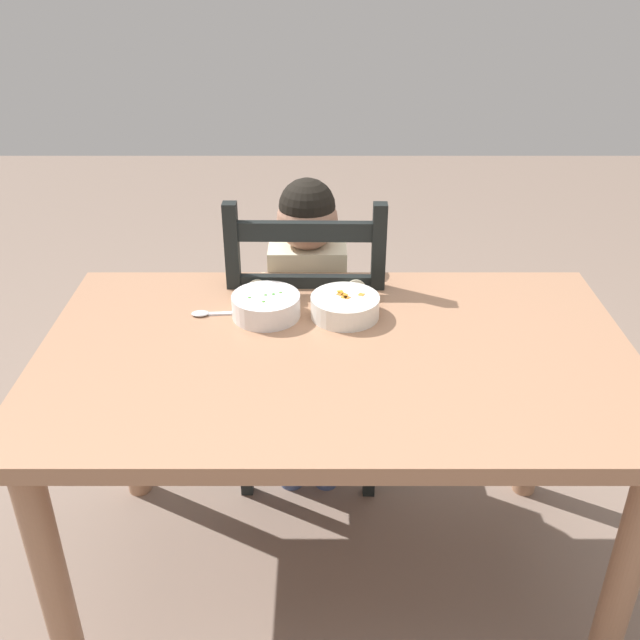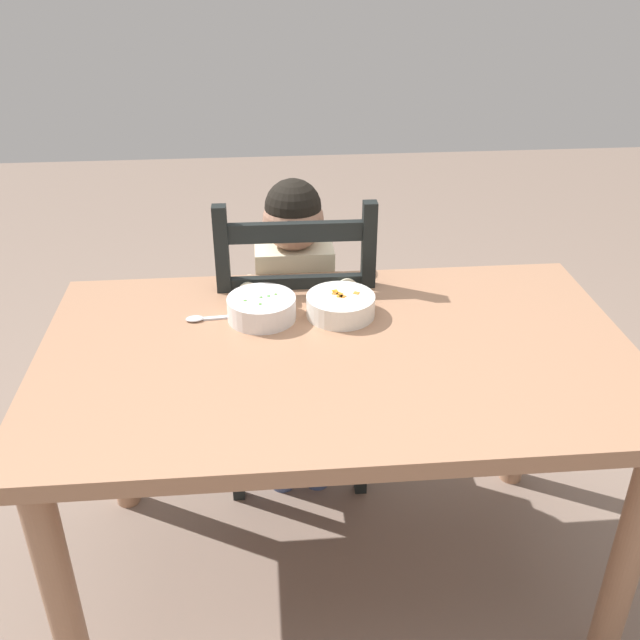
{
  "view_description": "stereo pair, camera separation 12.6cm",
  "coord_description": "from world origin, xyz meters",
  "px_view_note": "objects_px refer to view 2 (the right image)",
  "views": [
    {
      "loc": [
        -0.04,
        -1.4,
        1.58
      ],
      "look_at": [
        -0.04,
        0.05,
        0.77
      ],
      "focal_mm": 40.44,
      "sensor_mm": 36.0,
      "label": 1
    },
    {
      "loc": [
        -0.16,
        -1.39,
        1.58
      ],
      "look_at": [
        -0.04,
        0.05,
        0.77
      ],
      "focal_mm": 40.44,
      "sensor_mm": 36.0,
      "label": 2
    }
  ],
  "objects_px": {
    "dining_chair": "(296,345)",
    "bowl_of_peas": "(262,307)",
    "spoon": "(203,318)",
    "bowl_of_carrots": "(341,305)",
    "dining_table": "(337,386)",
    "child_figure": "(295,293)"
  },
  "relations": [
    {
      "from": "dining_chair",
      "to": "dining_table",
      "type": "bearing_deg",
      "value": -80.88
    },
    {
      "from": "bowl_of_carrots",
      "to": "spoon",
      "type": "xyz_separation_m",
      "value": [
        -0.34,
        0.01,
        -0.02
      ]
    },
    {
      "from": "dining_chair",
      "to": "bowl_of_carrots",
      "type": "distance_m",
      "value": 0.43
    },
    {
      "from": "dining_chair",
      "to": "spoon",
      "type": "bearing_deg",
      "value": -129.22
    },
    {
      "from": "dining_table",
      "to": "bowl_of_peas",
      "type": "relative_size",
      "value": 8.14
    },
    {
      "from": "child_figure",
      "to": "bowl_of_carrots",
      "type": "relative_size",
      "value": 5.73
    },
    {
      "from": "dining_table",
      "to": "dining_chair",
      "type": "height_order",
      "value": "dining_chair"
    },
    {
      "from": "dining_chair",
      "to": "bowl_of_peas",
      "type": "bearing_deg",
      "value": -107.84
    },
    {
      "from": "child_figure",
      "to": "spoon",
      "type": "relative_size",
      "value": 7.0
    },
    {
      "from": "dining_table",
      "to": "spoon",
      "type": "relative_size",
      "value": 9.87
    },
    {
      "from": "dining_chair",
      "to": "bowl_of_carrots",
      "type": "xyz_separation_m",
      "value": [
        0.1,
        -0.3,
        0.29
      ]
    },
    {
      "from": "bowl_of_peas",
      "to": "spoon",
      "type": "bearing_deg",
      "value": 177.95
    },
    {
      "from": "bowl_of_peas",
      "to": "spoon",
      "type": "height_order",
      "value": "bowl_of_peas"
    },
    {
      "from": "dining_table",
      "to": "bowl_of_peas",
      "type": "height_order",
      "value": "bowl_of_peas"
    },
    {
      "from": "dining_table",
      "to": "dining_chair",
      "type": "relative_size",
      "value": 1.43
    },
    {
      "from": "dining_table",
      "to": "bowl_of_carrots",
      "type": "bearing_deg",
      "value": 81.25
    },
    {
      "from": "child_figure",
      "to": "spoon",
      "type": "distance_m",
      "value": 0.38
    },
    {
      "from": "bowl_of_carrots",
      "to": "dining_chair",
      "type": "bearing_deg",
      "value": 108.1
    },
    {
      "from": "bowl_of_peas",
      "to": "bowl_of_carrots",
      "type": "distance_m",
      "value": 0.19
    },
    {
      "from": "bowl_of_peas",
      "to": "dining_table",
      "type": "bearing_deg",
      "value": -42.98
    },
    {
      "from": "child_figure",
      "to": "bowl_of_peas",
      "type": "relative_size",
      "value": 5.78
    },
    {
      "from": "bowl_of_peas",
      "to": "dining_chair",
      "type": "bearing_deg",
      "value": 72.16
    }
  ]
}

